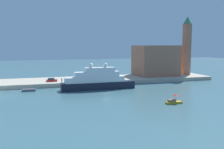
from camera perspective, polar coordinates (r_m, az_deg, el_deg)
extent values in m
plane|color=#3D6670|center=(82.82, -1.14, -4.33)|extent=(400.00, 400.00, 0.00)
cube|color=#B7AD99|center=(107.24, -4.91, -1.36)|extent=(110.00, 19.29, 1.61)
cube|color=black|center=(89.60, -3.17, -2.61)|extent=(27.00, 3.91, 2.71)
cube|color=white|center=(88.93, -4.02, -1.15)|extent=(21.60, 3.60, 2.01)
cube|color=white|center=(88.87, -3.52, 0.09)|extent=(16.20, 3.29, 1.81)
cube|color=white|center=(88.95, -2.85, 1.17)|extent=(10.80, 2.97, 1.48)
cylinder|color=silver|center=(88.61, -3.20, 2.75)|extent=(0.16, 0.16, 3.46)
sphere|color=white|center=(89.36, -1.51, 2.19)|extent=(1.59, 1.59, 1.59)
sphere|color=white|center=(88.08, -4.90, 2.10)|extent=(1.59, 1.59, 1.59)
cube|color=#B7991E|center=(70.10, 14.21, -6.36)|extent=(4.53, 1.51, 0.58)
cube|color=#8C6647|center=(69.61, 13.75, -5.91)|extent=(1.99, 1.20, 0.66)
cylinder|color=#B2B2B2|center=(70.10, 14.56, -5.46)|extent=(0.06, 0.06, 1.57)
cone|color=red|center=(69.88, 14.58, -4.62)|extent=(1.55, 1.55, 0.54)
cube|color=#595966|center=(90.66, -18.78, -3.46)|extent=(4.53, 1.71, 0.83)
cube|color=#9E664C|center=(120.01, 10.06, 3.25)|extent=(18.92, 15.54, 14.34)
cube|color=#9E664C|center=(125.58, 16.96, 5.58)|extent=(3.10, 3.10, 24.71)
cone|color=#387A5B|center=(126.14, 17.19, 12.01)|extent=(4.04, 4.04, 3.54)
cube|color=#B21E1E|center=(100.69, -13.85, -1.38)|extent=(4.22, 1.79, 0.79)
cube|color=#262D33|center=(100.58, -13.98, -0.99)|extent=(2.53, 1.61, 0.63)
cylinder|color=#334C8C|center=(97.26, -11.59, -1.39)|extent=(0.36, 0.36, 1.53)
sphere|color=tan|center=(97.14, -11.60, -0.87)|extent=(0.24, 0.24, 0.24)
cylinder|color=black|center=(98.47, -5.25, -1.43)|extent=(0.55, 0.55, 0.68)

